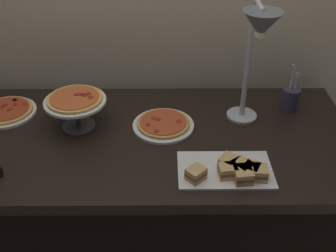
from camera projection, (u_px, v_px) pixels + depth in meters
The scene contains 9 objects.
ground_plane at pixel (145, 248), 2.18m from camera, with size 8.00×8.00×0.00m, color #4C443D.
back_wall at pixel (142, 0), 1.91m from camera, with size 4.40×0.04×2.40m, color #C6B593.
buffet_table at pixel (143, 197), 1.96m from camera, with size 1.90×0.84×0.76m.
heat_lamp at pixel (258, 38), 1.53m from camera, with size 0.15×0.29×0.56m.
pizza_plate_front at pixel (163, 124), 1.80m from camera, with size 0.28×0.28×0.03m.
pizza_plate_center at pixel (6, 111), 1.89m from camera, with size 0.28×0.28×0.03m.
pizza_plate_raised_stand at pixel (75, 103), 1.74m from camera, with size 0.27×0.27×0.16m.
sandwich_platter at pixel (232, 170), 1.52m from camera, with size 0.37×0.22×0.06m.
utensil_holder at pixel (290, 98), 1.90m from camera, with size 0.08×0.08×0.23m.
Camera 1 is at (0.11, -1.42, 1.79)m, focal length 42.67 mm.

